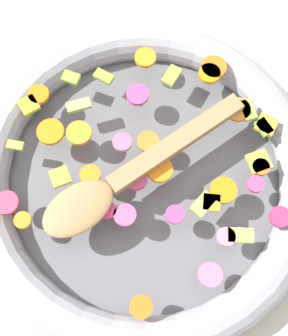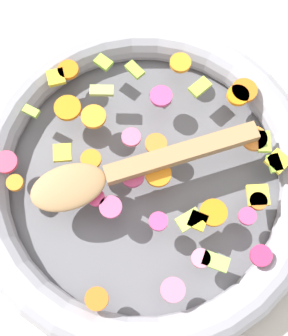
% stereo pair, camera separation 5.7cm
% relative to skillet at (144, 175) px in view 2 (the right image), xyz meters
% --- Properties ---
extents(ground_plane, '(4.00, 4.00, 0.00)m').
position_rel_skillet_xyz_m(ground_plane, '(0.00, 0.00, -0.02)').
color(ground_plane, beige).
extents(skillet, '(0.44, 0.44, 0.05)m').
position_rel_skillet_xyz_m(skillet, '(0.00, 0.00, 0.00)').
color(skillet, slate).
rests_on(skillet, ground_plane).
extents(chopped_vegetables, '(0.34, 0.37, 0.01)m').
position_rel_skillet_xyz_m(chopped_vegetables, '(-0.02, 0.00, 0.03)').
color(chopped_vegetables, orange).
rests_on(chopped_vegetables, skillet).
extents(wooden_spoon, '(0.28, 0.14, 0.01)m').
position_rel_skillet_xyz_m(wooden_spoon, '(0.03, -0.01, 0.04)').
color(wooden_spoon, '#A87F51').
rests_on(wooden_spoon, chopped_vegetables).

